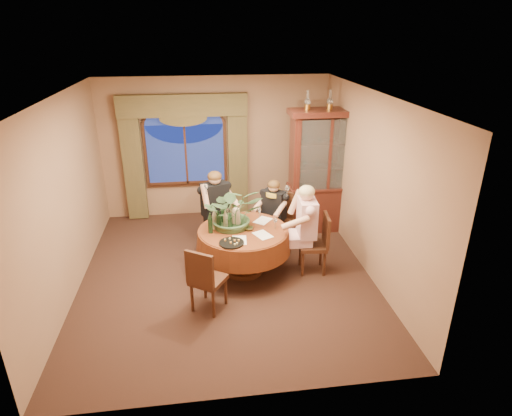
{
  "coord_description": "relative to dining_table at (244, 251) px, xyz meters",
  "views": [
    {
      "loc": [
        -0.31,
        -5.91,
        3.67
      ],
      "look_at": [
        0.49,
        0.04,
        1.1
      ],
      "focal_mm": 30.0,
      "sensor_mm": 36.0,
      "label": 1
    }
  ],
  "objects": [
    {
      "name": "person_scarf",
      "position": [
        0.62,
        0.8,
        0.25
      ],
      "size": [
        0.61,
        0.6,
        1.26
      ],
      "primitive_type": null,
      "rotation": [
        0.0,
        0.0,
        -3.81
      ],
      "color": "black",
      "rests_on": "floor"
    },
    {
      "name": "wall_back",
      "position": [
        -0.29,
        2.46,
        1.02
      ],
      "size": [
        4.5,
        0.0,
        4.5
      ],
      "primitive_type": "plane",
      "rotation": [
        1.57,
        0.0,
        0.0
      ],
      "color": "#8A634A",
      "rests_on": "ground"
    },
    {
      "name": "wine_bottle_2",
      "position": [
        -0.44,
        0.08,
        0.54
      ],
      "size": [
        0.07,
        0.07,
        0.33
      ],
      "primitive_type": "cylinder",
      "color": "tan",
      "rests_on": "dining_table"
    },
    {
      "name": "dining_table",
      "position": [
        0.0,
        0.0,
        0.0
      ],
      "size": [
        1.5,
        1.5,
        0.75
      ],
      "primitive_type": "cylinder",
      "rotation": [
        0.0,
        0.0,
        0.0
      ],
      "color": "maroon",
      "rests_on": "floor"
    },
    {
      "name": "arched_transom",
      "position": [
        -0.89,
        2.39,
        1.71
      ],
      "size": [
        1.6,
        0.06,
        0.44
      ],
      "primitive_type": null,
      "color": "navy",
      "rests_on": "wall_back"
    },
    {
      "name": "wine_bottle_3",
      "position": [
        -0.38,
        0.0,
        0.54
      ],
      "size": [
        0.07,
        0.07,
        0.33
      ],
      "primitive_type": "cylinder",
      "color": "black",
      "rests_on": "dining_table"
    },
    {
      "name": "ceiling",
      "position": [
        -0.29,
        -0.04,
        2.42
      ],
      "size": [
        5.0,
        5.0,
        0.0
      ],
      "primitive_type": "plane",
      "rotation": [
        3.14,
        0.0,
        0.0
      ],
      "color": "white",
      "rests_on": "wall_back"
    },
    {
      "name": "olive_bowl",
      "position": [
        0.08,
        -0.02,
        0.4
      ],
      "size": [
        0.14,
        0.14,
        0.04
      ],
      "primitive_type": "imported",
      "color": "#545C33",
      "rests_on": "dining_table"
    },
    {
      "name": "wine_glass_person_pink",
      "position": [
        0.5,
        -0.03,
        0.46
      ],
      "size": [
        0.07,
        0.07,
        0.18
      ],
      "primitive_type": null,
      "color": "silver",
      "rests_on": "dining_table"
    },
    {
      "name": "centerpiece_plant",
      "position": [
        -0.14,
        0.13,
        0.97
      ],
      "size": [
        0.9,
        1.0,
        0.78
      ],
      "primitive_type": "imported",
      "color": "#395935",
      "rests_on": "dining_table"
    },
    {
      "name": "tasting_paper_0",
      "position": [
        0.27,
        -0.24,
        0.38
      ],
      "size": [
        0.32,
        0.36,
        0.0
      ],
      "primitive_type": "cube",
      "rotation": [
        0.0,
        0.0,
        0.44
      ],
      "color": "white",
      "rests_on": "dining_table"
    },
    {
      "name": "wine_bottle_5",
      "position": [
        -0.27,
        0.02,
        0.54
      ],
      "size": [
        0.07,
        0.07,
        0.33
      ],
      "primitive_type": "cylinder",
      "color": "tan",
      "rests_on": "dining_table"
    },
    {
      "name": "tasting_paper_2",
      "position": [
        -0.1,
        -0.36,
        0.38
      ],
      "size": [
        0.23,
        0.32,
        0.0
      ],
      "primitive_type": "cube",
      "rotation": [
        0.0,
        0.0,
        -0.08
      ],
      "color": "white",
      "rests_on": "dining_table"
    },
    {
      "name": "wine_bottle_1",
      "position": [
        -0.51,
        -0.05,
        0.54
      ],
      "size": [
        0.07,
        0.07,
        0.33
      ],
      "primitive_type": "cylinder",
      "color": "black",
      "rests_on": "dining_table"
    },
    {
      "name": "wine_glass_person_scarf",
      "position": [
        0.31,
        0.39,
        0.46
      ],
      "size": [
        0.07,
        0.07,
        0.18
      ],
      "primitive_type": null,
      "color": "silver",
      "rests_on": "dining_table"
    },
    {
      "name": "oil_lamp_left",
      "position": [
        1.29,
        1.4,
        2.1
      ],
      "size": [
        0.11,
        0.11,
        0.34
      ],
      "primitive_type": null,
      "color": "#A5722D",
      "rests_on": "china_cabinet"
    },
    {
      "name": "wine_bottle_4",
      "position": [
        -0.21,
        -0.1,
        0.54
      ],
      "size": [
        0.07,
        0.07,
        0.33
      ],
      "primitive_type": "cylinder",
      "color": "black",
      "rests_on": "dining_table"
    },
    {
      "name": "window",
      "position": [
        -0.89,
        2.39,
        0.92
      ],
      "size": [
        1.62,
        0.1,
        1.32
      ],
      "primitive_type": null,
      "color": "navy",
      "rests_on": "wall_back"
    },
    {
      "name": "drapery_left",
      "position": [
        -1.92,
        2.34,
        0.8
      ],
      "size": [
        0.38,
        0.14,
        2.32
      ],
      "primitive_type": "cube",
      "color": "#4A4328",
      "rests_on": "floor"
    },
    {
      "name": "wine_bottle_0",
      "position": [
        -0.29,
        0.23,
        0.54
      ],
      "size": [
        0.07,
        0.07,
        0.33
      ],
      "primitive_type": "cylinder",
      "color": "black",
      "rests_on": "dining_table"
    },
    {
      "name": "person_back",
      "position": [
        -0.39,
        0.93,
        0.34
      ],
      "size": [
        0.65,
        0.63,
        1.42
      ],
      "primitive_type": null,
      "rotation": [
        0.0,
        0.0,
        -2.74
      ],
      "color": "black",
      "rests_on": "floor"
    },
    {
      "name": "chair_back",
      "position": [
        -0.35,
        1.04,
        0.1
      ],
      "size": [
        0.53,
        0.53,
        0.96
      ],
      "primitive_type": "cube",
      "rotation": [
        0.0,
        0.0,
        -2.82
      ],
      "color": "black",
      "rests_on": "floor"
    },
    {
      "name": "drapery_right",
      "position": [
        0.14,
        2.34,
        0.8
      ],
      "size": [
        0.38,
        0.14,
        2.32
      ],
      "primitive_type": "cube",
      "color": "#4A4328",
      "rests_on": "floor"
    },
    {
      "name": "tasting_paper_1",
      "position": [
        0.35,
        0.28,
        0.38
      ],
      "size": [
        0.35,
        0.37,
        0.0
      ],
      "primitive_type": "cube",
      "rotation": [
        0.0,
        0.0,
        -0.67
      ],
      "color": "white",
      "rests_on": "dining_table"
    },
    {
      "name": "swag_valance",
      "position": [
        -0.89,
        2.31,
        1.9
      ],
      "size": [
        2.45,
        0.16,
        0.42
      ],
      "primitive_type": null,
      "color": "#4A4328",
      "rests_on": "wall_back"
    },
    {
      "name": "stoneware_vase",
      "position": [
        -0.1,
        0.15,
        0.52
      ],
      "size": [
        0.15,
        0.15,
        0.29
      ],
      "primitive_type": null,
      "color": "tan",
      "rests_on": "dining_table"
    },
    {
      "name": "person_pink",
      "position": [
        0.99,
        -0.06,
        0.35
      ],
      "size": [
        0.51,
        0.55,
        1.45
      ],
      "primitive_type": null,
      "rotation": [
        0.0,
        0.0,
        1.51
      ],
      "color": "beige",
      "rests_on": "floor"
    },
    {
      "name": "oil_lamp_center",
      "position": [
        1.69,
        1.4,
        2.1
      ],
      "size": [
        0.11,
        0.11,
        0.34
      ],
      "primitive_type": null,
      "color": "#A5722D",
      "rests_on": "china_cabinet"
    },
    {
      "name": "chair_front_left",
      "position": [
        -0.58,
        -0.9,
        0.1
      ],
      "size": [
        0.58,
        0.58,
        0.96
      ],
      "primitive_type": "cube",
      "rotation": [
        0.0,
        0.0,
        -0.58
      ],
      "color": "black",
      "rests_on": "floor"
    },
    {
      "name": "cheese_platter",
      "position": [
        -0.22,
        -0.45,
        0.39
      ],
      "size": [
        0.36,
        0.36,
        0.02
      ],
      "primitive_type": "cylinder",
      "color": "black",
      "rests_on": "dining_table"
    },
    {
      "name": "chair_right",
      "position": [
        1.09,
        -0.12,
        0.1
      ],
      "size": [
        0.46,
        0.46,
        0.96
      ],
      "primitive_type": "cube",
      "rotation": [
        0.0,
        0.0,
        1.46
      ],
      "color": "black",
      "rests_on": "floor"
    },
    {
      "name": "floor",
      "position": [
        -0.29,
        -0.04,
        -0.38
      ],
      "size": [
        5.0,
        5.0,
        0.0
      ],
      "primitive_type": "plane",
      "color": "black",
      "rests_on": "ground"
    },
    {
      "name": "chair_back_right",
      "position": [
        0.7,
        0.84,
        0.1
      ],
      "size": [
        0.59,
        0.59,
        0.96
      ],
      "primitive_type": "cube",
      "rotation": [
        0.0,
        0.0,
        -3.84
      ],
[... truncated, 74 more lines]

